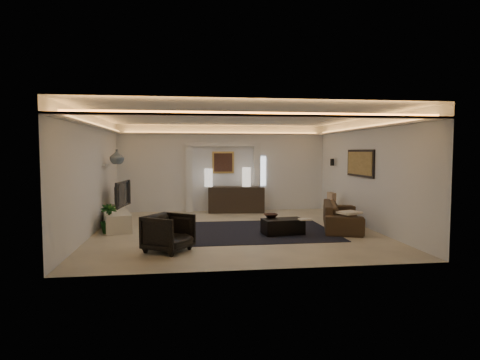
{
  "coord_description": "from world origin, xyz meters",
  "views": [
    {
      "loc": [
        -1.22,
        -10.15,
        2.01
      ],
      "look_at": [
        0.2,
        0.6,
        1.25
      ],
      "focal_mm": 30.17,
      "sensor_mm": 36.0,
      "label": 1
    }
  ],
  "objects": [
    {
      "name": "wall_back",
      "position": [
        0.0,
        3.5,
        1.45
      ],
      "size": [
        7.0,
        0.0,
        7.0
      ],
      "primitive_type": "plane",
      "rotation": [
        1.57,
        0.0,
        0.0
      ],
      "color": "white",
      "rests_on": "ground"
    },
    {
      "name": "wall_sconce",
      "position": [
        3.38,
        2.2,
        1.68
      ],
      "size": [
        0.12,
        0.12,
        0.22
      ],
      "primitive_type": "cylinder",
      "color": "black",
      "rests_on": "wall_right"
    },
    {
      "name": "art_panel_gold",
      "position": [
        3.44,
        0.3,
        1.7
      ],
      "size": [
        0.02,
        1.5,
        0.62
      ],
      "primitive_type": "cube",
      "color": "tan",
      "rests_on": "wall_right"
    },
    {
      "name": "armchair",
      "position": [
        -1.6,
        -2.02,
        0.38
      ],
      "size": [
        1.14,
        1.14,
        0.76
      ],
      "primitive_type": "imported",
      "rotation": [
        0.0,
        0.0,
        0.98
      ],
      "color": "#312820",
      "rests_on": "ground"
    },
    {
      "name": "lamp_right",
      "position": [
        0.75,
        3.09,
        1.09
      ],
      "size": [
        0.32,
        0.32,
        0.63
      ],
      "primitive_type": "cylinder",
      "rotation": [
        0.0,
        0.0,
        -0.14
      ],
      "color": "white",
      "rests_on": "console"
    },
    {
      "name": "throw_blanket",
      "position": [
        2.65,
        -0.97,
        0.55
      ],
      "size": [
        0.6,
        0.55,
        0.05
      ],
      "primitive_type": "cube",
      "rotation": [
        0.0,
        0.0,
        0.36
      ],
      "color": "#FFE9CC",
      "rests_on": "sofa"
    },
    {
      "name": "wall_right",
      "position": [
        3.5,
        0.0,
        1.45
      ],
      "size": [
        0.0,
        7.0,
        7.0
      ],
      "primitive_type": "plane",
      "rotation": [
        1.57,
        0.0,
        -1.57
      ],
      "color": "white",
      "rests_on": "ground"
    },
    {
      "name": "painting_frame",
      "position": [
        0.0,
        3.47,
        1.65
      ],
      "size": [
        0.74,
        0.04,
        0.74
      ],
      "primitive_type": "cube",
      "color": "tan",
      "rests_on": "wall_back"
    },
    {
      "name": "coffee_table",
      "position": [
        1.08,
        -0.7,
        0.21
      ],
      "size": [
        1.03,
        0.65,
        0.36
      ],
      "primitive_type": "cube",
      "rotation": [
        0.0,
        0.0,
        0.13
      ],
      "color": "black",
      "rests_on": "ground"
    },
    {
      "name": "area_rug",
      "position": [
        0.4,
        -0.2,
        0.01
      ],
      "size": [
        4.0,
        3.0,
        0.01
      ],
      "primitive_type": "cube",
      "color": "black",
      "rests_on": "ground"
    },
    {
      "name": "tv",
      "position": [
        -3.15,
        1.57,
        0.81
      ],
      "size": [
        1.27,
        0.34,
        0.73
      ],
      "primitive_type": "imported",
      "rotation": [
        0.0,
        0.0,
        1.43
      ],
      "color": "black",
      "rests_on": "media_ledge"
    },
    {
      "name": "media_ledge",
      "position": [
        -3.15,
        0.99,
        0.23
      ],
      "size": [
        1.18,
        2.51,
        0.46
      ],
      "primitive_type": "cube",
      "rotation": [
        0.0,
        0.0,
        0.24
      ],
      "color": "beige",
      "rests_on": "ground"
    },
    {
      "name": "wall_front",
      "position": [
        0.0,
        -3.5,
        1.45
      ],
      "size": [
        7.0,
        0.0,
        7.0
      ],
      "primitive_type": "plane",
      "rotation": [
        -1.57,
        0.0,
        0.0
      ],
      "color": "white",
      "rests_on": "ground"
    },
    {
      "name": "sofa",
      "position": [
        2.81,
        -0.11,
        0.34
      ],
      "size": [
        2.49,
        1.58,
        0.68
      ],
      "primitive_type": "imported",
      "rotation": [
        0.0,
        0.0,
        1.26
      ],
      "color": "#352518",
      "rests_on": "ground"
    },
    {
      "name": "throw_pillow",
      "position": [
        3.15,
        1.59,
        0.55
      ],
      "size": [
        0.13,
        0.44,
        0.44
      ],
      "primitive_type": "cube",
      "rotation": [
        0.0,
        0.0,
        -0.0
      ],
      "color": "tan",
      "rests_on": "sofa"
    },
    {
      "name": "alcove_header",
      "position": [
        0.0,
        3.4,
        2.25
      ],
      "size": [
        2.52,
        0.2,
        0.12
      ],
      "primitive_type": "cube",
      "color": "silver",
      "rests_on": "wall_back"
    },
    {
      "name": "painting_canvas",
      "position": [
        0.0,
        3.44,
        1.65
      ],
      "size": [
        0.62,
        0.02,
        0.62
      ],
      "primitive_type": "cube",
      "color": "#4C2D1E",
      "rests_on": "wall_back"
    },
    {
      "name": "plant",
      "position": [
        -3.15,
        0.04,
        0.36
      ],
      "size": [
        0.52,
        0.52,
        0.72
      ],
      "primitive_type": "imported",
      "rotation": [
        0.0,
        0.0,
        0.36
      ],
      "color": "black",
      "rests_on": "ground"
    },
    {
      "name": "floor",
      "position": [
        0.0,
        0.0,
        0.0
      ],
      "size": [
        7.0,
        7.0,
        0.0
      ],
      "primitive_type": "plane",
      "color": "beige",
      "rests_on": "ground"
    },
    {
      "name": "pilaster_right",
      "position": [
        1.15,
        3.4,
        1.1
      ],
      "size": [
        0.22,
        0.2,
        2.2
      ],
      "primitive_type": "cube",
      "color": "silver",
      "rests_on": "ground"
    },
    {
      "name": "lamp_left",
      "position": [
        -0.52,
        3.14,
        1.09
      ],
      "size": [
        0.33,
        0.33,
        0.6
      ],
      "primitive_type": "cylinder",
      "rotation": [
        0.0,
        0.0,
        -0.29
      ],
      "color": "silver",
      "rests_on": "console"
    },
    {
      "name": "cove_soffit",
      "position": [
        0.0,
        0.0,
        2.62
      ],
      "size": [
        7.0,
        7.0,
        0.04
      ],
      "primitive_type": "cube",
      "color": "silver",
      "rests_on": "ceiling"
    },
    {
      "name": "figurine",
      "position": [
        -2.97,
        2.21,
        0.64
      ],
      "size": [
        0.14,
        0.14,
        0.35
      ],
      "primitive_type": "cylinder",
      "rotation": [
        0.0,
        0.0,
        -0.1
      ],
      "color": "black",
      "rests_on": "media_ledge"
    },
    {
      "name": "art_panel_frame",
      "position": [
        3.47,
        0.3,
        1.7
      ],
      "size": [
        0.04,
        1.64,
        0.74
      ],
      "primitive_type": "cube",
      "color": "black",
      "rests_on": "wall_right"
    },
    {
      "name": "wall_niche",
      "position": [
        -3.44,
        1.4,
        1.65
      ],
      "size": [
        0.1,
        0.55,
        0.04
      ],
      "primitive_type": "cube",
      "color": "silver",
      "rests_on": "wall_left"
    },
    {
      "name": "daylight_slit",
      "position": [
        1.35,
        3.48,
        1.35
      ],
      "size": [
        0.25,
        0.03,
        1.0
      ],
      "primitive_type": "cube",
      "color": "white",
      "rests_on": "wall_back"
    },
    {
      "name": "magazine",
      "position": [
        1.56,
        -0.93,
        0.42
      ],
      "size": [
        0.31,
        0.24,
        0.03
      ],
      "primitive_type": "cube",
      "rotation": [
        0.0,
        0.0,
        0.12
      ],
      "color": "beige",
      "rests_on": "coffee_table"
    },
    {
      "name": "console",
      "position": [
        0.4,
        3.06,
        0.4
      ],
      "size": [
        1.89,
        0.77,
        0.92
      ],
      "primitive_type": "cube",
      "rotation": [
        0.0,
        0.0,
        -0.11
      ],
      "color": "black",
      "rests_on": "ground"
    },
    {
      "name": "wall_left",
      "position": [
        -3.5,
        0.0,
        1.45
      ],
      "size": [
        0.0,
        7.0,
        7.0
      ],
      "primitive_type": "plane",
      "rotation": [
        1.57,
        0.0,
        1.57
      ],
      "color": "white",
      "rests_on": "ground"
    },
    {
      "name": "pilaster_left",
      "position": [
        -1.15,
        3.4,
        1.1
      ],
      "size": [
        0.22,
        0.2,
        2.2
      ],
      "primitive_type": "cube",
      "color": "silver",
      "rests_on": "ground"
    },
    {
      "name": "ginger_jar",
      "position": [
        -3.15,
        1.41,
        1.87
      ],
      "size": [
        0.4,
        0.4,
        0.41
      ],
      "primitive_type": "imported",
      "rotation": [
        0.0,
        0.0,
        0.02
      ],
      "color": "#4C626C",
      "rests_on": "wall_niche"
    },
    {
      "name": "ceiling",
      "position": [
        0.0,
        0.0,
        2.9
      ],
      "size": [
        7.0,
        7.0,
        0.0
      ],
      "primitive_type": "plane",
      "rotation": [
        3.14,
        0.0,
        0.0
      ],
      "color": "white",
      "rests_on": "ground"
    },
    {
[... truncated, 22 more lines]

